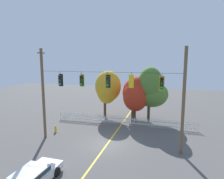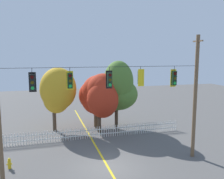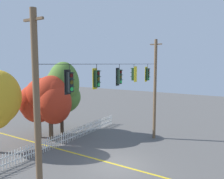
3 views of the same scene
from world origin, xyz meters
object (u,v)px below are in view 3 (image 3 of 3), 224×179
Objects in this scene: traffic_signal_northbound_primary at (69,82)px; autumn_oak_far_east at (53,99)px; traffic_signal_southbound_primary at (147,74)px; autumn_maple_far_west at (61,91)px; traffic_signal_northbound_secondary at (97,79)px; traffic_signal_eastbound_side at (119,77)px; traffic_signal_westbound_side at (134,74)px; autumn_maple_mid at (39,101)px.

traffic_signal_northbound_primary is 10.20m from autumn_oak_far_east.
autumn_maple_far_west is at bearing 100.68° from traffic_signal_southbound_primary.
traffic_signal_northbound_secondary is 2.58m from traffic_signal_eastbound_side.
traffic_signal_northbound_primary is at bearing -133.47° from autumn_maple_far_west.
traffic_signal_northbound_secondary is 9.02m from autumn_oak_far_east.
traffic_signal_eastbound_side is 1.08× the size of traffic_signal_westbound_side.
traffic_signal_eastbound_side is 9.65m from autumn_maple_mid.
traffic_signal_northbound_secondary reaches higher than autumn_oak_far_east.
traffic_signal_southbound_primary reaches higher than autumn_maple_mid.
traffic_signal_westbound_side is 2.59m from traffic_signal_southbound_primary.
traffic_signal_southbound_primary is 10.27m from autumn_maple_mid.
traffic_signal_eastbound_side is 9.20m from autumn_maple_far_west.
traffic_signal_eastbound_side reaches higher than autumn_oak_far_east.
traffic_signal_eastbound_side is at bearing -100.38° from autumn_oak_far_east.
traffic_signal_southbound_primary reaches higher than autumn_oak_far_east.
autumn_maple_far_west reaches higher than traffic_signal_northbound_secondary.
autumn_maple_far_west is (-1.59, 8.43, -1.82)m from traffic_signal_southbound_primary.
traffic_signal_northbound_secondary and traffic_signal_southbound_primary have the same top height.
traffic_signal_southbound_primary is at bearing 0.01° from traffic_signal_eastbound_side.
autumn_oak_far_east is at bearing 113.36° from traffic_signal_southbound_primary.
traffic_signal_westbound_side reaches higher than autumn_oak_far_east.
traffic_signal_northbound_primary and traffic_signal_southbound_primary have the same top height.
traffic_signal_westbound_side is 8.16m from autumn_oak_far_east.
traffic_signal_northbound_primary is 2.25m from traffic_signal_northbound_secondary.
autumn_maple_mid is at bearing 111.74° from traffic_signal_southbound_primary.
traffic_signal_northbound_primary reaches higher than autumn_oak_far_east.
autumn_oak_far_east is (6.24, 7.75, -2.26)m from traffic_signal_northbound_primary.
traffic_signal_northbound_primary is 0.21× the size of autumn_maple_far_west.
traffic_signal_westbound_side is at bearing -179.57° from traffic_signal_southbound_primary.
autumn_maple_mid is (3.66, 9.23, -2.61)m from traffic_signal_northbound_secondary.
autumn_maple_far_west reaches higher than traffic_signal_eastbound_side.
autumn_maple_far_west is at bearing 69.37° from traffic_signal_eastbound_side.
traffic_signal_northbound_secondary is at bearing 179.77° from traffic_signal_westbound_side.
traffic_signal_eastbound_side is at bearing -179.99° from traffic_signal_southbound_primary.
traffic_signal_eastbound_side is 2.18m from traffic_signal_westbound_side.
autumn_maple_mid is 0.96× the size of autumn_oak_far_east.
traffic_signal_westbound_side is 0.23× the size of autumn_oak_far_east.
traffic_signal_eastbound_side is 0.20× the size of autumn_maple_far_west.
autumn_maple_mid is at bearing 96.73° from traffic_signal_westbound_side.
traffic_signal_northbound_secondary is 0.96× the size of traffic_signal_southbound_primary.
traffic_signal_eastbound_side is 0.24× the size of autumn_oak_far_east.
autumn_maple_mid is at bearing 159.12° from autumn_maple_far_west.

